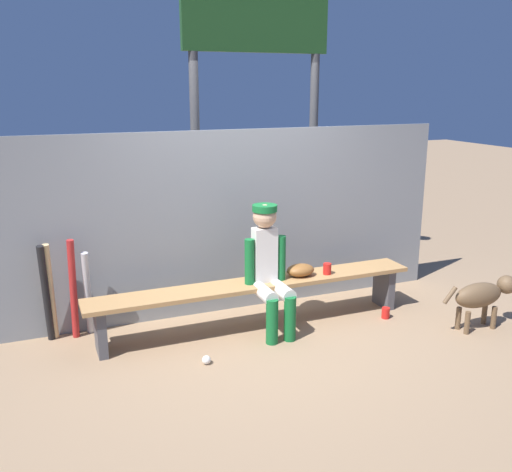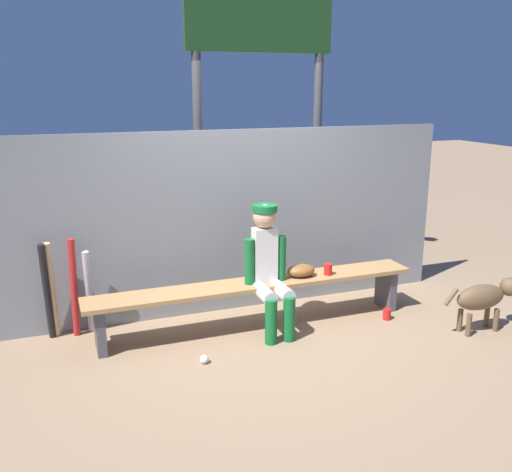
{
  "view_description": "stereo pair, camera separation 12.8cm",
  "coord_description": "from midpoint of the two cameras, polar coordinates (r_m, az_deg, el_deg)",
  "views": [
    {
      "loc": [
        -1.9,
        -4.65,
        2.25
      ],
      "look_at": [
        0.0,
        0.0,
        0.91
      ],
      "focal_mm": 39.61,
      "sensor_mm": 36.0,
      "label": 1
    },
    {
      "loc": [
        -1.78,
        -4.7,
        2.25
      ],
      "look_at": [
        0.0,
        0.0,
        0.91
      ],
      "focal_mm": 39.61,
      "sensor_mm": 36.0,
      "label": 2
    }
  ],
  "objects": [
    {
      "name": "bat_aluminum_red",
      "position": [
        5.37,
        -17.25,
        -5.04
      ],
      "size": [
        0.09,
        0.15,
        0.95
      ],
      "primitive_type": "cylinder",
      "rotation": [
        0.08,
        0.0,
        0.18
      ],
      "color": "#B22323",
      "rests_on": "ground_plane"
    },
    {
      "name": "player_seated",
      "position": [
        5.21,
        2.02,
        -2.95
      ],
      "size": [
        0.41,
        0.55,
        1.2
      ],
      "color": "silver",
      "rests_on": "ground_plane"
    },
    {
      "name": "bat_aluminum_black",
      "position": [
        5.38,
        -19.72,
        -5.35
      ],
      "size": [
        0.1,
        0.19,
        0.93
      ],
      "primitive_type": "cylinder",
      "rotation": [
        0.13,
        0.0,
        -0.2
      ],
      "color": "black",
      "rests_on": "ground_plane"
    },
    {
      "name": "ground_plane",
      "position": [
        5.5,
        0.67,
        -9.17
      ],
      "size": [
        30.0,
        30.0,
        0.0
      ],
      "primitive_type": "plane",
      "color": "#937556"
    },
    {
      "name": "cup_on_bench",
      "position": [
        5.57,
        7.94,
        -3.36
      ],
      "size": [
        0.08,
        0.08,
        0.11
      ],
      "primitive_type": "cylinder",
      "color": "red",
      "rests_on": "dugout_bench"
    },
    {
      "name": "cup_on_ground",
      "position": [
        5.81,
        13.7,
        -7.68
      ],
      "size": [
        0.08,
        0.08,
        0.11
      ],
      "primitive_type": "cylinder",
      "color": "red",
      "rests_on": "ground_plane"
    },
    {
      "name": "bat_aluminum_silver",
      "position": [
        5.43,
        -15.91,
        -5.46
      ],
      "size": [
        0.08,
        0.19,
        0.82
      ],
      "primitive_type": "cylinder",
      "rotation": [
        0.15,
        0.0,
        -0.1
      ],
      "color": "#B7B7BC",
      "rests_on": "ground_plane"
    },
    {
      "name": "baseball_glove",
      "position": [
        5.49,
        5.23,
        -3.49
      ],
      "size": [
        0.28,
        0.2,
        0.12
      ],
      "primitive_type": "ellipsoid",
      "color": "brown",
      "rests_on": "dugout_bench"
    },
    {
      "name": "dugout_bench",
      "position": [
        5.36,
        0.68,
        -5.56
      ],
      "size": [
        3.2,
        0.36,
        0.46
      ],
      "color": "#AD7F4C",
      "rests_on": "ground_plane"
    },
    {
      "name": "baseball",
      "position": [
        4.84,
        -4.48,
        -12.31
      ],
      "size": [
        0.07,
        0.07,
        0.07
      ],
      "primitive_type": "sphere",
      "color": "white",
      "rests_on": "ground_plane"
    },
    {
      "name": "chainlink_fence",
      "position": [
        5.69,
        -1.3,
        1.44
      ],
      "size": [
        4.6,
        0.03,
        1.84
      ],
      "primitive_type": "cube",
      "color": "gray",
      "rests_on": "ground_plane"
    },
    {
      "name": "scoreboard",
      "position": [
        6.43,
        1.56,
        17.13
      ],
      "size": [
        1.94,
        0.27,
        3.62
      ],
      "color": "#3F3F42",
      "rests_on": "ground_plane"
    },
    {
      "name": "dog",
      "position": [
        5.75,
        22.74,
        -5.7
      ],
      "size": [
        0.84,
        0.2,
        0.49
      ],
      "color": "brown",
      "rests_on": "ground_plane"
    },
    {
      "name": "bat_wood_natural",
      "position": [
        5.42,
        -19.31,
        -5.22
      ],
      "size": [
        0.08,
        0.17,
        0.92
      ],
      "primitive_type": "cylinder",
      "rotation": [
        0.1,
        0.0,
        -0.14
      ],
      "color": "tan",
      "rests_on": "ground_plane"
    }
  ]
}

